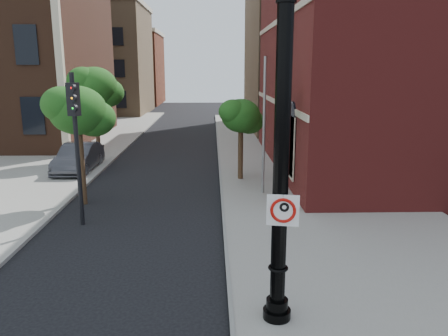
{
  "coord_description": "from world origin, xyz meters",
  "views": [
    {
      "loc": [
        1.67,
        -8.85,
        5.2
      ],
      "look_at": [
        1.97,
        2.0,
        2.72
      ],
      "focal_mm": 35.0,
      "sensor_mm": 36.0,
      "label": 1
    }
  ],
  "objects_px": {
    "lamppost": "(281,176)",
    "parked_car": "(79,158)",
    "no_parking_sign": "(283,210)",
    "traffic_signal_left": "(75,125)",
    "traffic_signal_right": "(280,120)"
  },
  "relations": [
    {
      "from": "lamppost",
      "to": "parked_car",
      "type": "bearing_deg",
      "value": 120.41
    },
    {
      "from": "no_parking_sign",
      "to": "parked_car",
      "type": "relative_size",
      "value": 0.14
    },
    {
      "from": "lamppost",
      "to": "no_parking_sign",
      "type": "height_order",
      "value": "lamppost"
    },
    {
      "from": "no_parking_sign",
      "to": "parked_car",
      "type": "height_order",
      "value": "no_parking_sign"
    },
    {
      "from": "traffic_signal_left",
      "to": "traffic_signal_right",
      "type": "distance_m",
      "value": 7.31
    },
    {
      "from": "parked_car",
      "to": "traffic_signal_right",
      "type": "height_order",
      "value": "traffic_signal_right"
    },
    {
      "from": "parked_car",
      "to": "traffic_signal_left",
      "type": "height_order",
      "value": "traffic_signal_left"
    },
    {
      "from": "lamppost",
      "to": "traffic_signal_left",
      "type": "bearing_deg",
      "value": 133.57
    },
    {
      "from": "lamppost",
      "to": "no_parking_sign",
      "type": "distance_m",
      "value": 0.66
    },
    {
      "from": "lamppost",
      "to": "traffic_signal_left",
      "type": "relative_size",
      "value": 1.35
    },
    {
      "from": "lamppost",
      "to": "traffic_signal_right",
      "type": "bearing_deg",
      "value": 81.41
    },
    {
      "from": "no_parking_sign",
      "to": "traffic_signal_left",
      "type": "relative_size",
      "value": 0.12
    },
    {
      "from": "traffic_signal_left",
      "to": "traffic_signal_right",
      "type": "xyz_separation_m",
      "value": [
        7.0,
        2.12,
        -0.1
      ]
    },
    {
      "from": "parked_car",
      "to": "no_parking_sign",
      "type": "bearing_deg",
      "value": -59.12
    },
    {
      "from": "no_parking_sign",
      "to": "lamppost",
      "type": "bearing_deg",
      "value": 110.75
    }
  ]
}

